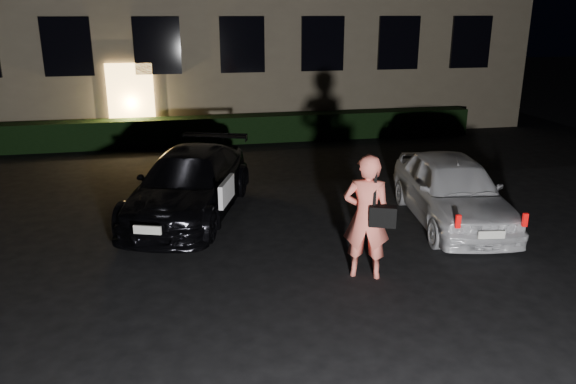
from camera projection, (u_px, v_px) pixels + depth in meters
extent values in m
plane|color=black|center=(339.00, 296.00, 8.26)|extent=(80.00, 80.00, 0.00)
cube|color=#FFC063|center=(132.00, 104.00, 17.41)|extent=(1.40, 0.10, 2.50)
cube|color=black|center=(67.00, 47.00, 16.54)|extent=(1.40, 0.10, 1.70)
cube|color=black|center=(157.00, 46.00, 17.04)|extent=(1.40, 0.10, 1.70)
cube|color=black|center=(242.00, 45.00, 17.54)|extent=(1.40, 0.10, 1.70)
cube|color=black|center=(323.00, 44.00, 18.03)|extent=(1.40, 0.10, 1.70)
cube|color=black|center=(399.00, 43.00, 18.53)|extent=(1.40, 0.10, 1.70)
cube|color=black|center=(471.00, 42.00, 19.02)|extent=(1.40, 0.10, 1.70)
cube|color=black|center=(246.00, 129.00, 17.92)|extent=(15.00, 0.70, 0.85)
imported|color=black|center=(189.00, 184.00, 11.40)|extent=(3.20, 4.84, 1.30)
cube|color=white|center=(227.00, 191.00, 10.45)|extent=(0.38, 0.91, 0.43)
cube|color=silver|center=(147.00, 230.00, 9.24)|extent=(0.46, 0.20, 0.15)
imported|color=silver|center=(452.00, 189.00, 10.98)|extent=(2.12, 4.14, 1.35)
cube|color=red|center=(458.00, 222.00, 9.14)|extent=(0.09, 0.06, 0.22)
cube|color=red|center=(525.00, 220.00, 9.20)|extent=(0.09, 0.06, 0.22)
cube|color=silver|center=(491.00, 235.00, 9.19)|extent=(0.45, 0.10, 0.13)
imported|color=#FC7360|center=(366.00, 217.00, 8.61)|extent=(0.85, 0.71, 1.99)
cube|color=black|center=(383.00, 216.00, 8.42)|extent=(0.44, 0.32, 0.32)
cube|color=black|center=(375.00, 186.00, 8.35)|extent=(0.07, 0.08, 0.62)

